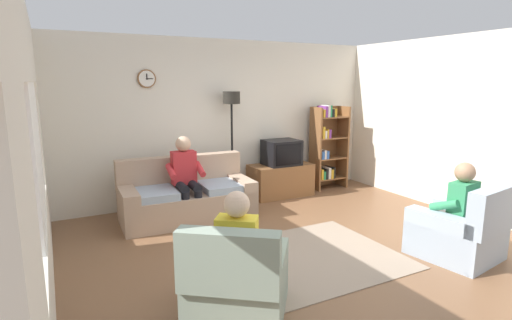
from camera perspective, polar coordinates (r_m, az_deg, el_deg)
ground_plane at (r=5.01m, az=8.19°, el=-12.60°), size 12.00×12.00×0.00m
back_wall_assembly at (r=6.95m, az=-4.43°, el=5.64°), size 6.20×0.17×2.70m
left_wall_assembly at (r=3.80m, az=-29.18°, el=-0.40°), size 0.12×5.80×2.70m
right_wall at (r=6.73m, az=28.80°, el=4.13°), size 0.12×5.80×2.70m
couch at (r=6.03m, az=-9.81°, el=-5.37°), size 1.93×0.95×0.90m
tv_stand at (r=7.17m, az=3.51°, el=-2.85°), size 1.10×0.56×0.57m
tv at (r=7.05m, az=3.66°, el=1.09°), size 0.60×0.49×0.44m
bookshelf at (r=7.70m, az=9.98°, el=1.96°), size 0.68×0.36×1.59m
floor_lamp at (r=6.66m, az=-3.48°, el=6.27°), size 0.28×0.28×1.85m
armchair_near_window at (r=3.60m, az=-2.66°, el=-17.32°), size 1.17×1.18×0.90m
armchair_near_bookshelf at (r=5.23m, az=26.93°, el=-9.28°), size 0.92×0.99×0.90m
area_rug at (r=4.77m, az=6.63°, el=-13.77°), size 2.20×1.70×0.01m
person_on_couch at (r=5.82m, az=-9.93°, el=-2.05°), size 0.52×0.55×1.24m
person_in_left_armchair at (r=3.54m, az=-2.41°, el=-12.15°), size 0.62×0.64×1.12m
person_in_right_armchair at (r=5.18m, az=26.35°, el=-5.78°), size 0.55×0.58×1.12m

